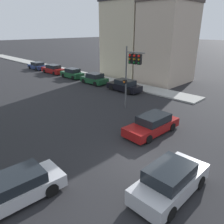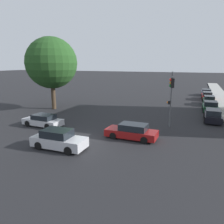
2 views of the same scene
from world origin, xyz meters
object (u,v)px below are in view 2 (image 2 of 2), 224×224
street_tree (51,63)px  parked_car_3 (207,96)px  parked_car_4 (206,92)px  crossing_car_0 (132,131)px  crossing_car_2 (43,120)px  parked_car_0 (213,115)px  parked_car_2 (209,101)px  traffic_signal (171,88)px  parked_car_1 (210,107)px  crossing_car_1 (59,140)px

street_tree → parked_car_3: bearing=38.7°
street_tree → parked_car_4: street_tree is taller
crossing_car_0 → crossing_car_2: size_ratio=1.05×
parked_car_3 → parked_car_4: bearing=-2.8°
parked_car_3 → parked_car_0: bearing=178.4°
crossing_car_2 → parked_car_2: bearing=-127.7°
traffic_signal → parked_car_3: 21.75m
street_tree → crossing_car_2: street_tree is taller
crossing_car_2 → parked_car_1: (17.05, 14.43, 0.07)m
parked_car_4 → parked_car_3: bearing=179.5°
street_tree → crossing_car_0: size_ratio=2.21×
traffic_signal → parked_car_1: bearing=-122.1°
street_tree → crossing_car_2: bearing=-61.2°
traffic_signal → parked_car_0: size_ratio=1.29×
parked_car_4 → parked_car_2: bearing=-179.4°
traffic_signal → parked_car_3: (4.21, 21.05, -3.49)m
traffic_signal → parked_car_1: traffic_signal is taller
crossing_car_2 → parked_car_2: 26.07m
street_tree → parked_car_2: (21.48, 11.69, -5.93)m
crossing_car_0 → parked_car_4: size_ratio=1.07×
parked_car_1 → parked_car_3: size_ratio=0.83×
parked_car_0 → crossing_car_1: bearing=139.0°
street_tree → parked_car_2: street_tree is taller
parked_car_0 → parked_car_2: bearing=0.3°
parked_car_0 → parked_car_2: (0.00, 10.89, 0.01)m
crossing_car_2 → parked_car_2: parked_car_2 is taller
street_tree → parked_car_1: 23.17m
parked_car_1 → parked_car_3: (-0.10, 10.71, 0.01)m
parked_car_0 → street_tree: bearing=92.5°
traffic_signal → parked_car_1: size_ratio=1.46×
traffic_signal → parked_car_4: traffic_signal is taller
crossing_car_0 → parked_car_1: parked_car_1 is taller
crossing_car_1 → crossing_car_2: (-5.22, 4.67, -0.10)m
crossing_car_0 → parked_car_0: parked_car_0 is taller
parked_car_3 → parked_car_4: 5.73m
parked_car_0 → parked_car_1: parked_car_1 is taller
parked_car_0 → crossing_car_0: bearing=142.5°
street_tree → crossing_car_0: bearing=-30.1°
parked_car_2 → street_tree: bearing=117.2°
crossing_car_0 → crossing_car_1: bearing=44.7°
traffic_signal → crossing_car_0: size_ratio=1.24×
crossing_car_2 → parked_car_1: parked_car_1 is taller
crossing_car_1 → parked_car_3: bearing=68.8°
parked_car_0 → crossing_car_2: bearing=117.6°
crossing_car_0 → street_tree: bearing=-27.8°
crossing_car_0 → crossing_car_2: 9.98m
crossing_car_0 → parked_car_0: (7.10, 9.13, 0.04)m
street_tree → crossing_car_2: (4.40, -8.01, -6.01)m
street_tree → crossing_car_1: street_tree is taller
crossing_car_1 → crossing_car_2: bearing=138.5°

